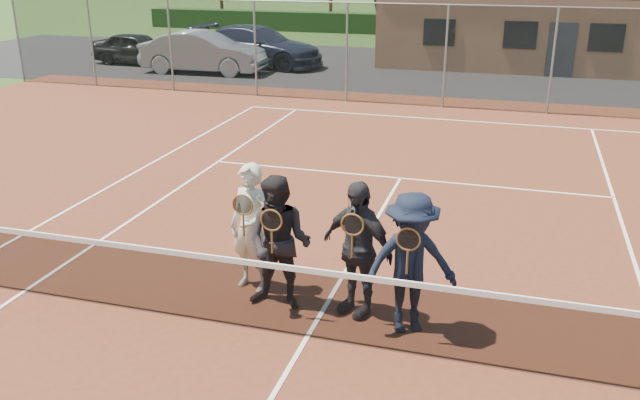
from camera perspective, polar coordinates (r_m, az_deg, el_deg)
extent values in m
plane|color=#274518|center=(27.28, 11.93, 10.44)|extent=(220.00, 220.00, 0.00)
cube|color=#562819|center=(8.44, -1.08, -11.55)|extent=(30.00, 30.00, 0.02)
cube|color=black|center=(27.89, 3.59, 11.05)|extent=(40.00, 12.00, 0.01)
cube|color=black|center=(39.08, 13.68, 13.99)|extent=(40.00, 1.20, 1.10)
imported|color=black|center=(29.64, -15.12, 12.22)|extent=(3.93, 1.80, 1.30)
imported|color=#989BA0|center=(26.93, -9.80, 12.15)|extent=(4.82, 1.82, 1.57)
imported|color=#1A1E34|center=(28.31, -5.32, 12.77)|extent=(5.80, 3.00, 1.61)
cube|color=white|center=(19.35, 9.69, 6.74)|extent=(10.97, 0.06, 0.01)
cube|color=white|center=(10.30, -23.66, -7.08)|extent=(0.06, 23.77, 0.01)
cube|color=white|center=(14.12, 6.79, 1.83)|extent=(8.23, 0.06, 0.01)
cube|color=white|center=(8.43, -1.08, -11.47)|extent=(0.06, 12.80, 0.01)
cube|color=black|center=(8.20, -1.10, -8.76)|extent=(11.60, 0.02, 0.88)
cube|color=white|center=(7.99, -1.12, -5.94)|extent=(11.60, 0.03, 0.07)
cylinder|color=slate|center=(26.78, -24.09, 12.23)|extent=(0.07, 0.07, 3.00)
cylinder|color=slate|center=(24.96, -18.68, 12.44)|extent=(0.07, 0.07, 3.00)
cylinder|color=slate|center=(23.39, -12.48, 12.55)|extent=(0.07, 0.07, 3.00)
cylinder|color=slate|center=(22.11, -5.47, 12.50)|extent=(0.07, 0.07, 3.00)
cylinder|color=slate|center=(21.18, 2.27, 12.23)|extent=(0.07, 0.07, 3.00)
cylinder|color=slate|center=(20.65, 10.52, 11.71)|extent=(0.07, 0.07, 3.00)
cylinder|color=slate|center=(20.55, 19.00, 10.93)|extent=(0.07, 0.07, 3.00)
cube|color=black|center=(20.65, 10.52, 11.71)|extent=(30.00, 0.03, 3.00)
cylinder|color=slate|center=(20.49, 10.80, 15.86)|extent=(30.00, 0.04, 0.04)
cube|color=#9E6B4C|center=(31.03, 20.40, 13.40)|extent=(15.00, 8.00, 2.80)
cube|color=#2D2D33|center=(27.06, 19.63, 11.79)|extent=(1.00, 0.06, 2.00)
cube|color=black|center=(27.15, 10.01, 13.73)|extent=(1.20, 0.06, 1.00)
cube|color=black|center=(26.97, 16.50, 13.17)|extent=(1.20, 0.06, 1.00)
cube|color=black|center=(27.11, 22.98, 12.46)|extent=(1.20, 0.06, 1.00)
cylinder|color=#3C2616|center=(39.90, 16.92, 15.81)|extent=(0.22, 0.22, 3.85)
imported|color=beige|center=(9.24, -5.78, -2.34)|extent=(0.74, 0.58, 1.80)
torus|color=brown|center=(8.85, -6.53, -0.42)|extent=(0.29, 0.02, 0.29)
cylinder|color=black|center=(8.85, -6.53, -0.42)|extent=(0.25, 0.00, 0.25)
cylinder|color=brown|center=(8.96, -6.46, -2.09)|extent=(0.03, 0.03, 0.32)
imported|color=black|center=(8.72, -3.43, -3.70)|extent=(0.89, 0.70, 1.80)
torus|color=brown|center=(8.32, -4.12, -1.71)|extent=(0.29, 0.02, 0.29)
cylinder|color=black|center=(8.32, -4.12, -1.71)|extent=(0.25, 0.00, 0.25)
cylinder|color=brown|center=(8.43, -4.07, -3.48)|extent=(0.03, 0.03, 0.32)
imported|color=#28272C|center=(8.59, 3.13, -4.08)|extent=(1.14, 0.83, 1.80)
torus|color=brown|center=(8.18, 2.75, -2.08)|extent=(0.29, 0.02, 0.29)
cylinder|color=black|center=(8.18, 2.75, -2.08)|extent=(0.25, 0.00, 0.25)
cylinder|color=brown|center=(8.29, 2.71, -3.87)|extent=(0.03, 0.03, 0.32)
imported|color=black|center=(8.25, 7.62, -5.32)|extent=(1.34, 1.09, 1.80)
torus|color=brown|center=(7.83, 7.44, -3.30)|extent=(0.29, 0.02, 0.29)
cylinder|color=black|center=(7.83, 7.44, -3.30)|extent=(0.25, 0.00, 0.25)
cylinder|color=brown|center=(7.94, 7.35, -5.16)|extent=(0.03, 0.03, 0.32)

